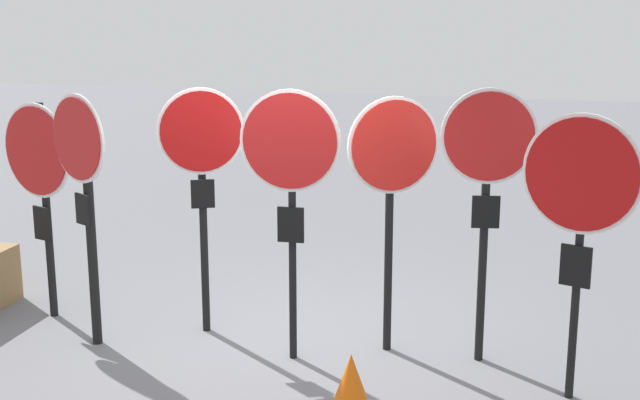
{
  "coord_description": "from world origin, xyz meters",
  "views": [
    {
      "loc": [
        2.27,
        -7.32,
        3.25
      ],
      "look_at": [
        0.33,
        0.0,
        1.44
      ],
      "focal_mm": 50.0,
      "sensor_mm": 36.0,
      "label": 1
    }
  ],
  "objects": [
    {
      "name": "ground_plane",
      "position": [
        0.0,
        0.0,
        0.0
      ],
      "size": [
        40.0,
        40.0,
        0.0
      ],
      "primitive_type": "plane",
      "color": "slate"
    },
    {
      "name": "stop_sign_0",
      "position": [
        -2.55,
        0.19,
        1.53
      ],
      "size": [
        0.89,
        0.33,
        2.18
      ],
      "rotation": [
        0.0,
        0.0,
        -0.33
      ],
      "color": "black",
      "rests_on": "ground"
    },
    {
      "name": "stop_sign_1",
      "position": [
        -1.78,
        -0.34,
        1.62
      ],
      "size": [
        0.71,
        0.4,
        2.35
      ],
      "rotation": [
        0.0,
        0.0,
        -0.49
      ],
      "color": "black",
      "rests_on": "ground"
    },
    {
      "name": "stop_sign_2",
      "position": [
        -0.87,
        0.22,
        1.71
      ],
      "size": [
        0.74,
        0.37,
        2.37
      ],
      "rotation": [
        0.0,
        0.0,
        0.44
      ],
      "color": "black",
      "rests_on": "ground"
    },
    {
      "name": "stop_sign_3",
      "position": [
        0.12,
        -0.2,
        1.78
      ],
      "size": [
        0.88,
        0.14,
        2.43
      ],
      "rotation": [
        0.0,
        0.0,
        0.05
      ],
      "color": "black",
      "rests_on": "ground"
    },
    {
      "name": "stop_sign_4",
      "position": [
        0.93,
        0.22,
        1.71
      ],
      "size": [
        0.72,
        0.5,
        2.35
      ],
      "rotation": [
        0.0,
        0.0,
        0.6
      ],
      "color": "black",
      "rests_on": "ground"
    },
    {
      "name": "stop_sign_5",
      "position": [
        1.75,
        0.19,
        1.76
      ],
      "size": [
        0.81,
        0.2,
        2.45
      ],
      "rotation": [
        0.0,
        0.0,
        0.2
      ],
      "color": "black",
      "rests_on": "ground"
    },
    {
      "name": "stop_sign_6",
      "position": [
        2.5,
        -0.39,
        1.69
      ],
      "size": [
        0.9,
        0.33,
        2.34
      ],
      "rotation": [
        0.0,
        0.0,
        -0.33
      ],
      "color": "black",
      "rests_on": "ground"
    },
    {
      "name": "traffic_cone_0",
      "position": [
        0.89,
        -1.21,
        0.28
      ],
      "size": [
        0.45,
        0.45,
        0.56
      ],
      "color": "black",
      "rests_on": "ground"
    }
  ]
}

